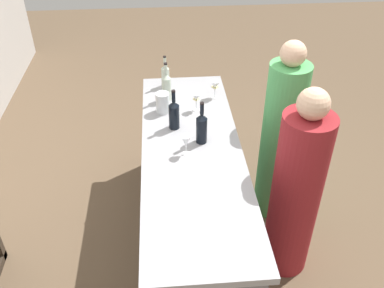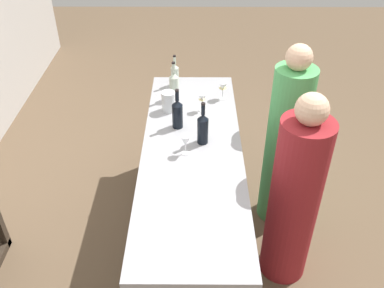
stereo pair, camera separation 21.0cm
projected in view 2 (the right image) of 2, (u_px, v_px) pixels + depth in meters
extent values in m
plane|color=brown|center=(192.00, 237.00, 3.56)|extent=(12.00, 12.00, 0.00)
cube|color=slate|center=(192.00, 199.00, 3.30)|extent=(2.17, 0.64, 0.88)
cube|color=#99999E|center=(192.00, 152.00, 3.03)|extent=(2.25, 0.72, 0.05)
cylinder|color=black|center=(203.00, 131.00, 3.03)|extent=(0.08, 0.08, 0.20)
cone|color=black|center=(203.00, 117.00, 2.96)|extent=(0.08, 0.08, 0.04)
cylinder|color=black|center=(203.00, 110.00, 2.92)|extent=(0.03, 0.03, 0.08)
cylinder|color=black|center=(203.00, 104.00, 2.89)|extent=(0.03, 0.03, 0.01)
cylinder|color=black|center=(177.00, 116.00, 3.20)|extent=(0.08, 0.08, 0.19)
cone|color=black|center=(177.00, 103.00, 3.13)|extent=(0.08, 0.08, 0.04)
cylinder|color=black|center=(177.00, 96.00, 3.09)|extent=(0.03, 0.03, 0.08)
cylinder|color=black|center=(177.00, 90.00, 3.06)|extent=(0.03, 0.03, 0.01)
cylinder|color=#B7C6B2|center=(174.00, 88.00, 3.54)|extent=(0.08, 0.08, 0.20)
cone|color=#B7C6B2|center=(174.00, 75.00, 3.47)|extent=(0.08, 0.08, 0.04)
cylinder|color=#B7C6B2|center=(173.00, 68.00, 3.44)|extent=(0.03, 0.03, 0.08)
cylinder|color=black|center=(173.00, 63.00, 3.41)|extent=(0.03, 0.03, 0.01)
cylinder|color=#B7C6B2|center=(175.00, 77.00, 3.74)|extent=(0.07, 0.07, 0.17)
cone|color=#B7C6B2|center=(175.00, 66.00, 3.68)|extent=(0.07, 0.07, 0.03)
cylinder|color=#B7C6B2|center=(174.00, 60.00, 3.65)|extent=(0.02, 0.02, 0.07)
cylinder|color=black|center=(174.00, 56.00, 3.63)|extent=(0.03, 0.03, 0.01)
cylinder|color=white|center=(222.00, 98.00, 3.60)|extent=(0.06, 0.06, 0.00)
cylinder|color=white|center=(222.00, 94.00, 3.58)|extent=(0.01, 0.01, 0.07)
cone|color=white|center=(223.00, 86.00, 3.54)|extent=(0.08, 0.08, 0.08)
cone|color=beige|center=(223.00, 89.00, 3.55)|extent=(0.07, 0.07, 0.02)
cylinder|color=white|center=(202.00, 110.00, 3.45)|extent=(0.06, 0.06, 0.00)
cylinder|color=white|center=(202.00, 106.00, 3.42)|extent=(0.01, 0.01, 0.08)
cone|color=white|center=(202.00, 98.00, 3.38)|extent=(0.07, 0.07, 0.07)
cone|color=beige|center=(202.00, 101.00, 3.39)|extent=(0.06, 0.06, 0.02)
cylinder|color=white|center=(186.00, 153.00, 2.98)|extent=(0.06, 0.06, 0.00)
cylinder|color=white|center=(186.00, 149.00, 2.96)|extent=(0.01, 0.01, 0.06)
cone|color=white|center=(185.00, 141.00, 2.91)|extent=(0.07, 0.07, 0.09)
cylinder|color=silver|center=(169.00, 101.00, 3.40)|extent=(0.11, 0.11, 0.17)
cylinder|color=#4CA559|center=(284.00, 149.00, 3.39)|extent=(0.32, 0.32, 1.42)
sphere|color=#D8AD8C|center=(299.00, 57.00, 2.92)|extent=(0.19, 0.19, 0.19)
cylinder|color=maroon|center=(293.00, 204.00, 2.92)|extent=(0.38, 0.38, 1.36)
sphere|color=#D8AD8C|center=(312.00, 109.00, 2.47)|extent=(0.21, 0.21, 0.21)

